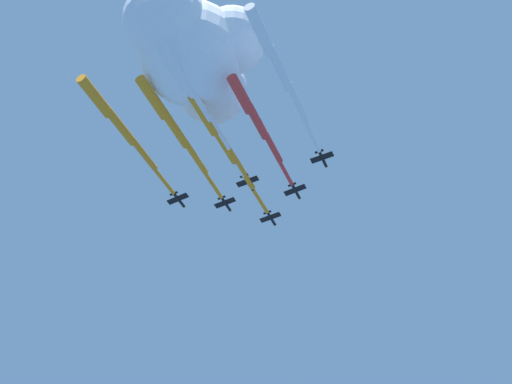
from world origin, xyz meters
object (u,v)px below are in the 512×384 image
jet_lead (224,144)px  jet_port_mid (196,100)px  jet_port_inner (174,128)px  jet_starboard_inner (257,122)px  jet_starboard_mid (119,126)px  jet_port_outer (279,67)px

jet_lead → jet_port_mid: bearing=-177.2°
jet_port_inner → jet_starboard_inner: size_ratio=1.13×
jet_lead → jet_starboard_mid: jet_starboard_mid is taller
jet_starboard_mid → jet_port_outer: 58.41m
jet_port_inner → jet_port_outer: size_ratio=0.99×
jet_port_inner → jet_port_outer: jet_port_inner is taller
jet_starboard_mid → jet_port_mid: bearing=-89.3°
jet_lead → jet_starboard_mid: size_ratio=1.05×
jet_port_inner → jet_port_mid: size_ratio=1.02×
jet_lead → jet_starboard_inner: size_ratio=1.15×
jet_starboard_inner → jet_lead: bearing=72.9°
jet_port_mid → jet_starboard_mid: size_ratio=1.02×
jet_port_outer → jet_port_inner: bearing=77.1°
jet_starboard_inner → jet_port_mid: bearing=140.9°
jet_port_inner → jet_port_mid: 17.99m
jet_lead → jet_port_outer: size_ratio=1.01×
jet_lead → jet_starboard_inner: jet_starboard_inner is taller
jet_port_mid → jet_starboard_mid: (-0.38, 29.38, 0.99)m
jet_starboard_mid → jet_port_outer: size_ratio=0.96×
jet_lead → jet_port_outer: 36.89m
jet_port_inner → jet_starboard_mid: size_ratio=1.04×
jet_lead → jet_port_mid: jet_lead is taller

